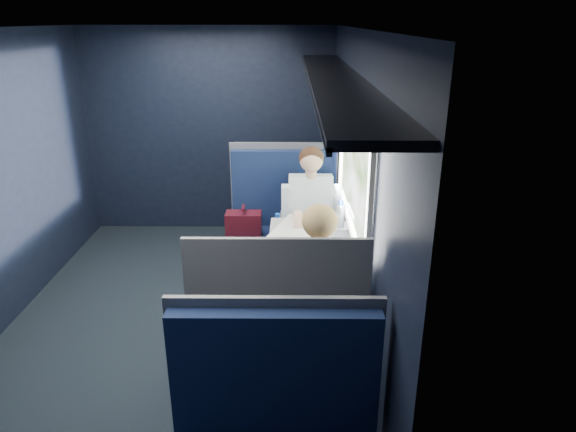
{
  "coord_description": "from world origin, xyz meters",
  "views": [
    {
      "loc": [
        0.93,
        -3.66,
        2.36
      ],
      "look_at": [
        0.9,
        0.0,
        0.95
      ],
      "focal_mm": 32.0,
      "sensor_mm": 36.0,
      "label": 1
    }
  ],
  "objects_px": {
    "man": "(311,212)",
    "cup": "(337,218)",
    "table": "(305,250)",
    "woman": "(318,287)",
    "seat_bay_near": "(282,235)",
    "laptop": "(345,232)",
    "seat_row_front": "(285,203)",
    "seat_bay_far": "(279,342)",
    "bottle_small": "(340,216)"
  },
  "relations": [
    {
      "from": "seat_bay_near",
      "to": "laptop",
      "type": "bearing_deg",
      "value": -59.19
    },
    {
      "from": "seat_row_front",
      "to": "cup",
      "type": "bearing_deg",
      "value": -71.96
    },
    {
      "from": "seat_bay_near",
      "to": "bottle_small",
      "type": "height_order",
      "value": "seat_bay_near"
    },
    {
      "from": "seat_row_front",
      "to": "woman",
      "type": "bearing_deg",
      "value": -84.3
    },
    {
      "from": "seat_bay_far",
      "to": "laptop",
      "type": "relative_size",
      "value": 3.61
    },
    {
      "from": "man",
      "to": "table",
      "type": "bearing_deg",
      "value": -95.52
    },
    {
      "from": "man",
      "to": "woman",
      "type": "xyz_separation_m",
      "value": [
        0.0,
        -1.41,
        0.01
      ]
    },
    {
      "from": "table",
      "to": "seat_bay_far",
      "type": "distance_m",
      "value": 0.93
    },
    {
      "from": "man",
      "to": "cup",
      "type": "xyz_separation_m",
      "value": [
        0.21,
        -0.32,
        0.06
      ]
    },
    {
      "from": "seat_bay_near",
      "to": "seat_bay_far",
      "type": "xyz_separation_m",
      "value": [
        0.01,
        -1.74,
        -0.01
      ]
    },
    {
      "from": "seat_bay_near",
      "to": "table",
      "type": "bearing_deg",
      "value": -77.22
    },
    {
      "from": "seat_row_front",
      "to": "man",
      "type": "relative_size",
      "value": 0.88
    },
    {
      "from": "seat_bay_near",
      "to": "seat_row_front",
      "type": "xyz_separation_m",
      "value": [
        0.01,
        0.93,
        -0.01
      ]
    },
    {
      "from": "seat_bay_near",
      "to": "man",
      "type": "distance_m",
      "value": 0.43
    },
    {
      "from": "man",
      "to": "cup",
      "type": "bearing_deg",
      "value": -56.32
    },
    {
      "from": "seat_bay_near",
      "to": "man",
      "type": "xyz_separation_m",
      "value": [
        0.26,
        -0.17,
        0.3
      ]
    },
    {
      "from": "woman",
      "to": "seat_row_front",
      "type": "bearing_deg",
      "value": 95.7
    },
    {
      "from": "cup",
      "to": "seat_bay_far",
      "type": "bearing_deg",
      "value": -110.1
    },
    {
      "from": "laptop",
      "to": "cup",
      "type": "distance_m",
      "value": 0.36
    },
    {
      "from": "man",
      "to": "cup",
      "type": "relative_size",
      "value": 15.99
    },
    {
      "from": "seat_bay_near",
      "to": "seat_bay_far",
      "type": "height_order",
      "value": "same"
    },
    {
      "from": "laptop",
      "to": "cup",
      "type": "relative_size",
      "value": 4.22
    },
    {
      "from": "seat_bay_near",
      "to": "man",
      "type": "bearing_deg",
      "value": -32.85
    },
    {
      "from": "cup",
      "to": "woman",
      "type": "bearing_deg",
      "value": -100.92
    },
    {
      "from": "woman",
      "to": "laptop",
      "type": "relative_size",
      "value": 3.79
    },
    {
      "from": "woman",
      "to": "laptop",
      "type": "bearing_deg",
      "value": 71.66
    },
    {
      "from": "seat_bay_far",
      "to": "cup",
      "type": "xyz_separation_m",
      "value": [
        0.46,
        1.26,
        0.37
      ]
    },
    {
      "from": "table",
      "to": "cup",
      "type": "height_order",
      "value": "cup"
    },
    {
      "from": "laptop",
      "to": "seat_row_front",
      "type": "bearing_deg",
      "value": 105.47
    },
    {
      "from": "seat_bay_near",
      "to": "cup",
      "type": "height_order",
      "value": "seat_bay_near"
    },
    {
      "from": "seat_bay_far",
      "to": "seat_row_front",
      "type": "height_order",
      "value": "seat_bay_far"
    },
    {
      "from": "table",
      "to": "laptop",
      "type": "xyz_separation_m",
      "value": [
        0.31,
        0.02,
        0.15
      ]
    },
    {
      "from": "seat_bay_far",
      "to": "bottle_small",
      "type": "height_order",
      "value": "seat_bay_far"
    },
    {
      "from": "seat_bay_near",
      "to": "seat_bay_far",
      "type": "relative_size",
      "value": 1.0
    },
    {
      "from": "table",
      "to": "bottle_small",
      "type": "relative_size",
      "value": 4.1
    },
    {
      "from": "seat_bay_near",
      "to": "seat_bay_far",
      "type": "bearing_deg",
      "value": -89.51
    },
    {
      "from": "cup",
      "to": "seat_bay_near",
      "type": "bearing_deg",
      "value": 134.32
    },
    {
      "from": "table",
      "to": "woman",
      "type": "distance_m",
      "value": 0.71
    },
    {
      "from": "seat_row_front",
      "to": "seat_bay_far",
      "type": "bearing_deg",
      "value": -90.0
    },
    {
      "from": "seat_bay_near",
      "to": "seat_row_front",
      "type": "relative_size",
      "value": 1.09
    },
    {
      "from": "table",
      "to": "bottle_small",
      "type": "xyz_separation_m",
      "value": [
        0.3,
        0.28,
        0.18
      ]
    },
    {
      "from": "bottle_small",
      "to": "laptop",
      "type": "bearing_deg",
      "value": -87.46
    },
    {
      "from": "table",
      "to": "cup",
      "type": "relative_size",
      "value": 12.09
    },
    {
      "from": "table",
      "to": "woman",
      "type": "xyz_separation_m",
      "value": [
        0.07,
        -0.71,
        0.06
      ]
    },
    {
      "from": "man",
      "to": "bottle_small",
      "type": "relative_size",
      "value": 5.42
    },
    {
      "from": "table",
      "to": "seat_bay_near",
      "type": "xyz_separation_m",
      "value": [
        -0.2,
        0.87,
        -0.24
      ]
    },
    {
      "from": "seat_bay_far",
      "to": "laptop",
      "type": "height_order",
      "value": "seat_bay_far"
    },
    {
      "from": "seat_bay_far",
      "to": "woman",
      "type": "height_order",
      "value": "woman"
    },
    {
      "from": "table",
      "to": "seat_bay_near",
      "type": "bearing_deg",
      "value": 102.78
    },
    {
      "from": "seat_bay_near",
      "to": "seat_row_front",
      "type": "bearing_deg",
      "value": 89.08
    }
  ]
}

